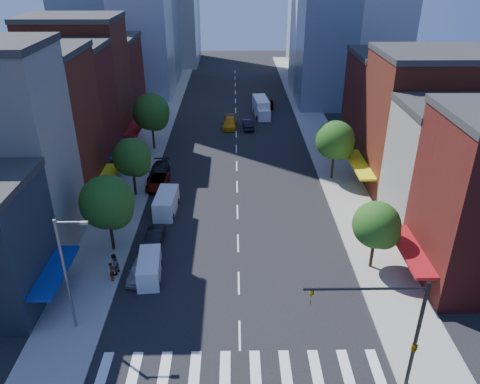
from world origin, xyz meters
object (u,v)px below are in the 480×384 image
at_px(parked_car_second, 154,238).
at_px(traffic_car_oncoming, 248,124).
at_px(cargo_van_near, 149,269).
at_px(box_truck, 261,108).
at_px(taxi, 230,123).
at_px(parked_car_rear, 159,172).
at_px(pedestrian_near, 112,271).
at_px(cargo_van_far, 166,204).
at_px(traffic_car_far, 269,103).
at_px(pedestrian_far, 114,264).
at_px(parked_car_third, 158,182).
at_px(parked_car_front, 140,270).

distance_m(parked_car_second, traffic_car_oncoming, 34.03).
height_order(cargo_van_near, traffic_car_oncoming, cargo_van_near).
bearing_deg(box_truck, taxi, -137.27).
bearing_deg(parked_car_rear, taxi, 66.49).
bearing_deg(pedestrian_near, parked_car_rear, -1.78).
distance_m(cargo_van_near, cargo_van_far, 11.21).
height_order(traffic_car_far, pedestrian_far, pedestrian_far).
distance_m(taxi, traffic_car_oncoming, 2.94).
relative_size(parked_car_third, parked_car_rear, 0.90).
relative_size(cargo_van_far, traffic_car_oncoming, 1.12).
bearing_deg(pedestrian_far, parked_car_second, 166.74).
bearing_deg(taxi, pedestrian_far, -101.53).
height_order(taxi, box_truck, box_truck).
bearing_deg(parked_car_rear, parked_car_second, -82.41).
relative_size(parked_car_third, traffic_car_far, 1.15).
bearing_deg(parked_car_front, parked_car_third, 97.77).
distance_m(parked_car_second, box_truck, 40.92).
bearing_deg(cargo_van_near, cargo_van_far, 85.03).
height_order(parked_car_second, box_truck, box_truck).
bearing_deg(traffic_car_far, parked_car_second, 77.31).
bearing_deg(parked_car_rear, pedestrian_near, -91.57).
bearing_deg(taxi, parked_car_third, -109.04).
height_order(parked_car_rear, pedestrian_near, pedestrian_near).
xyz_separation_m(parked_car_front, cargo_van_near, (0.85, -0.22, 0.24)).
bearing_deg(cargo_van_far, parked_car_rear, 105.82).
xyz_separation_m(parked_car_front, parked_car_rear, (-1.16, 19.60, 0.10)).
distance_m(cargo_van_far, pedestrian_far, 11.23).
relative_size(parked_car_second, parked_car_third, 0.84).
relative_size(parked_car_third, pedestrian_far, 2.53).
relative_size(traffic_car_oncoming, traffic_car_far, 1.06).
bearing_deg(pedestrian_far, box_truck, 177.20).
distance_m(taxi, pedestrian_far, 39.03).
height_order(cargo_van_far, pedestrian_near, cargo_van_far).
distance_m(cargo_van_near, traffic_car_oncoming, 38.86).
distance_m(traffic_car_oncoming, pedestrian_far, 39.33).
relative_size(parked_car_third, cargo_van_near, 1.07).
distance_m(cargo_van_far, box_truck, 35.01).
bearing_deg(taxi, cargo_van_near, -97.08).
distance_m(cargo_van_near, pedestrian_near, 3.04).
relative_size(cargo_van_far, pedestrian_near, 2.99).
bearing_deg(pedestrian_near, traffic_car_far, -17.29).
bearing_deg(taxi, traffic_car_oncoming, -7.93).
relative_size(cargo_van_near, pedestrian_far, 2.36).
height_order(parked_car_second, traffic_car_far, traffic_car_far).
xyz_separation_m(traffic_car_oncoming, traffic_car_far, (4.00, 11.33, -0.02)).
relative_size(parked_car_rear, pedestrian_far, 2.81).
height_order(traffic_car_oncoming, traffic_car_far, traffic_car_oncoming).
bearing_deg(traffic_car_oncoming, parked_car_front, 72.21).
xyz_separation_m(parked_car_front, pedestrian_near, (-2.16, -0.63, 0.31)).
height_order(cargo_van_near, pedestrian_far, pedestrian_far).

